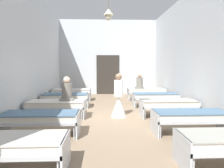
{
  "coord_description": "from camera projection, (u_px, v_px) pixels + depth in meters",
  "views": [
    {
      "loc": [
        -0.37,
        -7.35,
        1.71
      ],
      "look_at": [
        0.0,
        0.7,
        1.07
      ],
      "focal_mm": 35.53,
      "sensor_mm": 36.0,
      "label": 1
    }
  ],
  "objects": [
    {
      "name": "bed_right_row_3",
      "position": [
        155.0,
        96.0,
        9.42
      ],
      "size": [
        1.9,
        0.84,
        0.57
      ],
      "color": "#B7BCC1",
      "rests_on": "ground"
    },
    {
      "name": "ground_plane",
      "position": [
        113.0,
        119.0,
        7.48
      ],
      "size": [
        6.48,
        13.29,
        0.1
      ],
      "primitive_type": "cube",
      "color": "#8C755B"
    },
    {
      "name": "bed_right_row_2",
      "position": [
        168.0,
        104.0,
        7.53
      ],
      "size": [
        1.9,
        0.84,
        0.57
      ],
      "color": "#B7BCC1",
      "rests_on": "ground"
    },
    {
      "name": "patient_seated_secondary",
      "position": [
        140.0,
        83.0,
        11.22
      ],
      "size": [
        0.44,
        0.44,
        0.8
      ],
      "color": "slate",
      "rests_on": "bed_right_row_4"
    },
    {
      "name": "room_shell",
      "position": [
        111.0,
        52.0,
        8.6
      ],
      "size": [
        6.28,
        12.89,
        4.55
      ],
      "color": "silver",
      "rests_on": "ground"
    },
    {
      "name": "bed_left_row_3",
      "position": [
        66.0,
        97.0,
        9.25
      ],
      "size": [
        1.9,
        0.84,
        0.57
      ],
      "color": "#B7BCC1",
      "rests_on": "ground"
    },
    {
      "name": "bed_left_row_4",
      "position": [
        72.0,
        92.0,
        11.14
      ],
      "size": [
        1.9,
        0.84,
        0.57
      ],
      "color": "#B7BCC1",
      "rests_on": "ground"
    },
    {
      "name": "patient_seated_primary",
      "position": [
        67.0,
        92.0,
        7.4
      ],
      "size": [
        0.44,
        0.44,
        0.8
      ],
      "color": "slate",
      "rests_on": "bed_left_row_2"
    },
    {
      "name": "nurse_near_aisle",
      "position": [
        119.0,
        101.0,
        7.5
      ],
      "size": [
        0.52,
        0.52,
        1.49
      ],
      "rotation": [
        0.0,
        0.0,
        1.97
      ],
      "color": "white",
      "rests_on": "ground"
    },
    {
      "name": "bed_left_row_0",
      "position": [
        8.0,
        145.0,
        3.57
      ],
      "size": [
        1.9,
        0.84,
        0.57
      ],
      "color": "#B7BCC1",
      "rests_on": "ground"
    },
    {
      "name": "bed_right_row_1",
      "position": [
        191.0,
        116.0,
        5.63
      ],
      "size": [
        1.9,
        0.84,
        0.57
      ],
      "color": "#B7BCC1",
      "rests_on": "ground"
    },
    {
      "name": "bed_left_row_2",
      "position": [
        56.0,
        105.0,
        7.36
      ],
      "size": [
        1.9,
        0.84,
        0.57
      ],
      "color": "#B7BCC1",
      "rests_on": "ground"
    },
    {
      "name": "bed_right_row_4",
      "position": [
        146.0,
        91.0,
        11.31
      ],
      "size": [
        1.9,
        0.84,
        0.57
      ],
      "color": "#B7BCC1",
      "rests_on": "ground"
    },
    {
      "name": "bed_left_row_1",
      "position": [
        40.0,
        118.0,
        5.46
      ],
      "size": [
        1.9,
        0.84,
        0.57
      ],
      "color": "#B7BCC1",
      "rests_on": "ground"
    }
  ]
}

